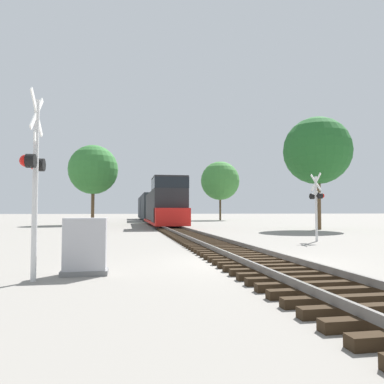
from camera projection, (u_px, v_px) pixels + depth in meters
ground_plane at (253, 263)px, 11.13m from camera, size 400.00×400.00×0.00m
rail_track_bed at (253, 258)px, 11.14m from camera, size 2.60×160.00×0.31m
freight_train at (153, 207)px, 53.01m from camera, size 2.93×47.52×4.54m
crossing_signal_near at (34, 171)px, 8.26m from camera, size 0.37×1.01×4.18m
crossing_signal_far at (317, 200)px, 19.03m from camera, size 0.39×1.01×3.47m
relay_cabinet at (85, 247)px, 9.04m from camera, size 1.10×0.63×1.37m
tree_far_right at (317, 151)px, 31.45m from camera, size 5.66×5.66×9.46m
tree_mid_background at (93, 170)px, 42.64m from camera, size 5.61×5.61×9.07m
tree_deep_background at (220, 181)px, 63.33m from camera, size 6.53×6.53×9.94m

